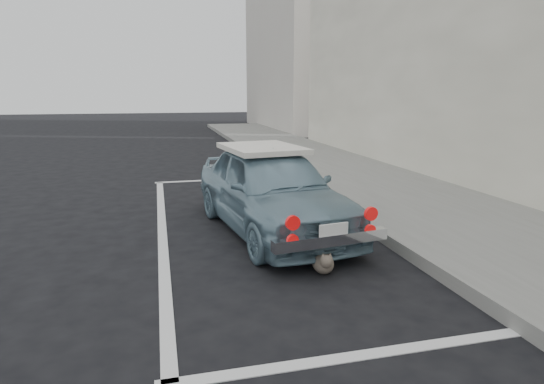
{
  "coord_description": "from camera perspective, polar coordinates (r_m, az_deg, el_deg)",
  "views": [
    {
      "loc": [
        -0.89,
        -3.23,
        1.88
      ],
      "look_at": [
        0.36,
        1.75,
        0.75
      ],
      "focal_mm": 30.0,
      "sensor_mm": 36.0,
      "label": 1
    }
  ],
  "objects": [
    {
      "name": "pline_side",
      "position": [
        6.5,
        -13.62,
        -4.69
      ],
      "size": [
        0.12,
        7.0,
        0.01
      ],
      "primitive_type": "cube",
      "color": "silver",
      "rests_on": "ground"
    },
    {
      "name": "retro_coupe",
      "position": [
        6.19,
        -0.09,
        0.43
      ],
      "size": [
        1.84,
        3.6,
        1.17
      ],
      "rotation": [
        0.0,
        0.0,
        0.14
      ],
      "color": "#7394A4",
      "rests_on": "ground"
    },
    {
      "name": "building_far",
      "position": [
        24.42,
        3.33,
        17.42
      ],
      "size": [
        3.5,
        10.0,
        8.0
      ],
      "primitive_type": "cube",
      "color": "beige",
      "rests_on": "ground"
    },
    {
      "name": "pline_rear",
      "position": [
        3.59,
        11.67,
        -19.37
      ],
      "size": [
        3.0,
        0.12,
        0.01
      ],
      "primitive_type": "cube",
      "color": "silver",
      "rests_on": "ground"
    },
    {
      "name": "pline_front",
      "position": [
        10.0,
        -5.87,
        1.57
      ],
      "size": [
        3.0,
        0.12,
        0.01
      ],
      "primitive_type": "cube",
      "color": "silver",
      "rests_on": "ground"
    },
    {
      "name": "sidewalk",
      "position": [
        6.88,
        23.1,
        -3.8
      ],
      "size": [
        2.8,
        40.0,
        0.15
      ],
      "primitive_type": "cube",
      "color": "slate",
      "rests_on": "ground"
    },
    {
      "name": "ground",
      "position": [
        3.84,
        1.23,
        -16.91
      ],
      "size": [
        80.0,
        80.0,
        0.0
      ],
      "primitive_type": "plane",
      "color": "black",
      "rests_on": "ground"
    },
    {
      "name": "cat",
      "position": [
        4.89,
        6.45,
        -8.7
      ],
      "size": [
        0.27,
        0.51,
        0.28
      ],
      "rotation": [
        0.0,
        0.0,
        -0.13
      ],
      "color": "#6B5E51",
      "rests_on": "ground"
    }
  ]
}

